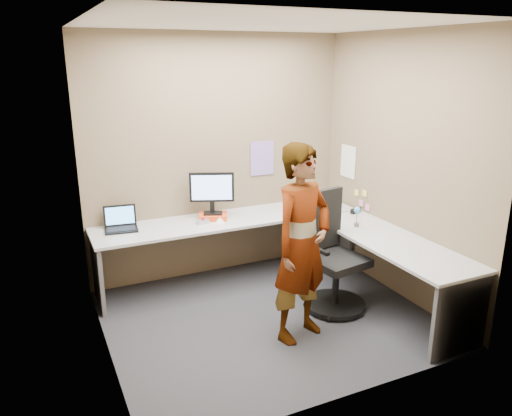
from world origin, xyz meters
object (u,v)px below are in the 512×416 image
desk (289,242)px  monitor (212,190)px  person (302,244)px  office_chair (332,262)px

desk → monitor: 1.01m
monitor → desk: bearing=-24.9°
desk → person: size_ratio=1.69×
person → monitor: bearing=82.5°
monitor → office_chair: bearing=-29.4°
monitor → office_chair: (0.86, -1.08, -0.58)m
monitor → person: 1.48m
desk → office_chair: (0.25, -0.43, -0.11)m
desk → office_chair: 0.51m
desk → office_chair: office_chair is taller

